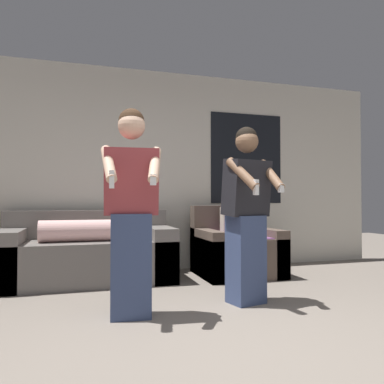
{
  "coord_description": "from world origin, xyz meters",
  "views": [
    {
      "loc": [
        -1.07,
        -2.0,
        0.93
      ],
      "look_at": [
        -0.15,
        1.1,
        1.01
      ],
      "focal_mm": 35.0,
      "sensor_mm": 36.0,
      "label": 1
    }
  ],
  "objects": [
    {
      "name": "person_right",
      "position": [
        0.39,
        1.15,
        0.82
      ],
      "size": [
        0.48,
        0.54,
        1.61
      ],
      "color": "#384770",
      "rests_on": "ground_plane"
    },
    {
      "name": "couch",
      "position": [
        -0.98,
        2.51,
        0.31
      ],
      "size": [
        1.93,
        0.91,
        0.82
      ],
      "color": "slate",
      "rests_on": "ground_plane"
    },
    {
      "name": "armchair",
      "position": [
        0.81,
        2.39,
        0.31
      ],
      "size": [
        0.97,
        0.89,
        0.87
      ],
      "color": "brown",
      "rests_on": "ground_plane"
    },
    {
      "name": "person_left",
      "position": [
        -0.68,
        1.03,
        0.85
      ],
      "size": [
        0.49,
        0.51,
        1.68
      ],
      "color": "#384770",
      "rests_on": "ground_plane"
    },
    {
      "name": "ground_plane",
      "position": [
        0.0,
        0.0,
        0.0
      ],
      "size": [
        14.0,
        14.0,
        0.0
      ],
      "primitive_type": "plane",
      "color": "slate"
    },
    {
      "name": "wall_back",
      "position": [
        0.02,
        3.02,
        1.35
      ],
      "size": [
        6.51,
        0.07,
        2.7
      ],
      "color": "beige",
      "rests_on": "ground_plane"
    }
  ]
}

